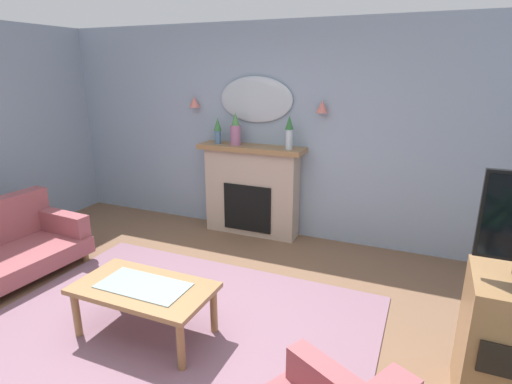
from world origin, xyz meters
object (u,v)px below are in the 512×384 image
(mantel_vase_centre, at_px, (236,131))
(wall_sconce_right, at_px, (322,106))
(mantel_vase_left, at_px, (289,131))
(coffee_table, at_px, (144,292))
(wall_sconce_left, at_px, (194,102))
(fireplace, at_px, (251,191))
(mantel_vase_right, at_px, (218,129))
(wall_mirror, at_px, (256,100))

(mantel_vase_centre, xyz_separation_m, wall_sconce_right, (1.05, 0.12, 0.32))
(mantel_vase_centre, relative_size, mantel_vase_left, 1.03)
(coffee_table, bearing_deg, mantel_vase_centre, 97.12)
(mantel_vase_left, distance_m, wall_sconce_left, 1.38)
(fireplace, xyz_separation_m, mantel_vase_left, (0.50, -0.03, 0.81))
(mantel_vase_left, height_order, wall_sconce_left, wall_sconce_left)
(wall_sconce_left, xyz_separation_m, wall_sconce_right, (1.70, 0.00, 0.00))
(coffee_table, bearing_deg, wall_sconce_right, 72.22)
(mantel_vase_right, bearing_deg, fireplace, 3.60)
(mantel_vase_left, height_order, wall_sconce_right, wall_sconce_right)
(mantel_vase_centre, bearing_deg, coffee_table, -82.88)
(wall_sconce_left, height_order, coffee_table, wall_sconce_left)
(wall_mirror, relative_size, wall_sconce_right, 6.86)
(wall_sconce_right, bearing_deg, wall_sconce_left, 180.00)
(coffee_table, bearing_deg, wall_mirror, 91.96)
(mantel_vase_right, bearing_deg, coffee_table, -76.78)
(mantel_vase_left, xyz_separation_m, coffee_table, (-0.42, -2.27, -0.99))
(wall_sconce_right, bearing_deg, mantel_vase_left, -161.08)
(fireplace, bearing_deg, wall_sconce_left, 173.84)
(fireplace, distance_m, mantel_vase_right, 0.89)
(mantel_vase_centre, distance_m, wall_sconce_left, 0.74)
(mantel_vase_right, distance_m, wall_mirror, 0.61)
(wall_sconce_left, distance_m, coffee_table, 2.87)
(mantel_vase_right, relative_size, mantel_vase_centre, 0.80)
(fireplace, relative_size, mantel_vase_centre, 3.35)
(fireplace, height_order, wall_sconce_right, wall_sconce_right)
(mantel_vase_centre, distance_m, mantel_vase_left, 0.70)
(wall_mirror, xyz_separation_m, wall_sconce_right, (0.85, -0.05, -0.05))
(mantel_vase_centre, height_order, wall_sconce_right, wall_sconce_right)
(mantel_vase_right, height_order, coffee_table, mantel_vase_right)
(wall_sconce_left, bearing_deg, coffee_table, -68.67)
(wall_sconce_left, bearing_deg, fireplace, -6.16)
(mantel_vase_centre, relative_size, wall_sconce_right, 2.90)
(wall_mirror, height_order, wall_sconce_right, wall_mirror)
(fireplace, height_order, mantel_vase_right, mantel_vase_right)
(fireplace, distance_m, wall_mirror, 1.15)
(fireplace, relative_size, wall_sconce_right, 9.71)
(mantel_vase_left, relative_size, coffee_table, 0.36)
(wall_mirror, bearing_deg, mantel_vase_left, -18.78)
(mantel_vase_right, distance_m, mantel_vase_left, 0.95)
(mantel_vase_right, xyz_separation_m, wall_sconce_left, (-0.40, 0.12, 0.32))
(fireplace, xyz_separation_m, wall_mirror, (-0.00, 0.14, 1.14))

